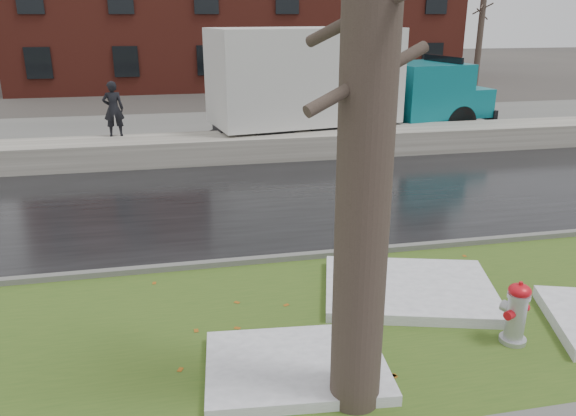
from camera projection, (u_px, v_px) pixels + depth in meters
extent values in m
plane|color=#47423D|center=(331.00, 284.00, 9.26)|extent=(120.00, 120.00, 0.00)
cube|color=#36531B|center=(354.00, 321.00, 8.10)|extent=(60.00, 4.50, 0.04)
cube|color=black|center=(279.00, 200.00, 13.42)|extent=(60.00, 7.00, 0.03)
cube|color=slate|center=(237.00, 131.00, 21.28)|extent=(60.00, 9.00, 0.03)
cube|color=slate|center=(316.00, 256.00, 10.17)|extent=(60.00, 0.15, 0.14)
cube|color=#B6B1A6|center=(253.00, 146.00, 17.19)|extent=(60.00, 1.60, 0.75)
cube|color=maroon|center=(234.00, 1.00, 35.76)|extent=(26.00, 12.00, 10.00)
cylinder|color=brown|center=(100.00, 32.00, 31.10)|extent=(0.36, 0.36, 6.50)
cylinder|color=brown|center=(98.00, 14.00, 30.79)|extent=(0.84, 1.62, 0.73)
cylinder|color=brown|center=(99.00, 26.00, 30.98)|extent=(1.40, 0.61, 0.63)
cylinder|color=brown|center=(480.00, 31.00, 33.47)|extent=(0.36, 0.36, 6.50)
cylinder|color=brown|center=(482.00, 14.00, 33.15)|extent=(0.84, 1.62, 0.73)
cylinder|color=brown|center=(481.00, 25.00, 33.35)|extent=(1.40, 0.61, 0.63)
cylinder|color=#ABADB3|center=(516.00, 317.00, 7.44)|extent=(0.33, 0.33, 0.77)
ellipsoid|color=red|center=(520.00, 291.00, 7.31)|extent=(0.39, 0.39, 0.18)
cylinder|color=red|center=(521.00, 284.00, 7.28)|extent=(0.07, 0.07, 0.05)
cylinder|color=red|center=(510.00, 315.00, 7.33)|extent=(0.15, 0.15, 0.12)
cylinder|color=red|center=(524.00, 308.00, 7.50)|extent=(0.15, 0.15, 0.12)
cylinder|color=#ABADB3|center=(506.00, 307.00, 7.53)|extent=(0.18, 0.16, 0.15)
cylinder|color=brown|center=(368.00, 88.00, 5.28)|extent=(0.58, 0.58, 7.04)
cylinder|color=brown|center=(372.00, 9.00, 5.05)|extent=(0.89, 1.61, 0.73)
cylinder|color=brown|center=(369.00, 78.00, 5.25)|extent=(1.40, 0.65, 0.63)
cube|color=black|center=(342.00, 122.00, 19.23)|extent=(8.89, 2.53, 0.24)
cube|color=silver|center=(304.00, 76.00, 18.22)|extent=(6.33, 3.69, 2.98)
cube|color=#0D6C78|center=(422.00, 90.00, 19.99)|extent=(2.94, 3.03, 1.88)
cube|color=#0D6C78|center=(458.00, 100.00, 20.68)|extent=(1.70, 2.61, 0.99)
cube|color=black|center=(442.00, 70.00, 20.04)|extent=(0.45, 2.19, 0.99)
cube|color=black|center=(197.00, 144.00, 17.63)|extent=(2.08, 1.61, 0.74)
cylinder|color=black|center=(459.00, 123.00, 19.60)|extent=(1.25, 0.52, 1.21)
cylinder|color=black|center=(421.00, 113.00, 21.64)|extent=(1.25, 0.52, 1.21)
cylinder|color=black|center=(327.00, 134.00, 17.87)|extent=(1.25, 0.52, 1.21)
cylinder|color=black|center=(300.00, 121.00, 19.92)|extent=(1.25, 0.52, 1.21)
cylinder|color=black|center=(275.00, 138.00, 17.27)|extent=(1.25, 0.52, 1.21)
cylinder|color=black|center=(252.00, 125.00, 19.32)|extent=(1.25, 0.52, 1.21)
imported|color=black|center=(113.00, 109.00, 16.57)|extent=(0.62, 0.44, 1.63)
cube|color=white|center=(409.00, 289.00, 8.84)|extent=(3.05, 2.63, 0.16)
cube|color=white|center=(296.00, 366.00, 6.92)|extent=(2.33, 1.79, 0.14)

